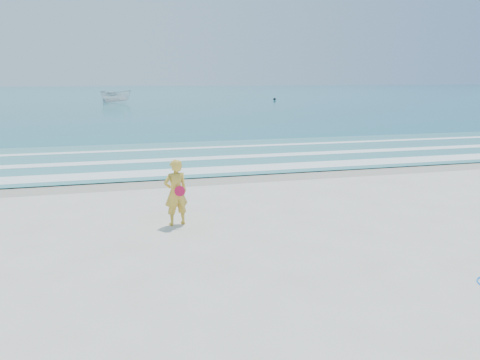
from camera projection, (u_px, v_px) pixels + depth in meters
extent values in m
plane|color=silver|center=(284.00, 271.00, 9.27)|extent=(400.00, 400.00, 0.00)
cube|color=#B2A893|center=(202.00, 179.00, 17.76)|extent=(400.00, 2.40, 0.00)
cube|color=#19727F|center=(127.00, 94.00, 108.34)|extent=(400.00, 190.00, 0.04)
cube|color=#59B7AD|center=(183.00, 156.00, 22.47)|extent=(400.00, 10.00, 0.01)
cube|color=white|center=(196.00, 171.00, 18.98)|extent=(400.00, 1.40, 0.01)
cube|color=white|center=(186.00, 159.00, 21.71)|extent=(400.00, 0.90, 0.01)
cube|color=white|center=(176.00, 149.00, 24.83)|extent=(400.00, 0.60, 0.01)
imported|color=silver|center=(116.00, 96.00, 70.54)|extent=(5.28, 3.77, 1.91)
sphere|color=black|center=(275.00, 99.00, 76.69)|extent=(0.44, 0.44, 0.44)
imported|color=gold|center=(176.00, 192.00, 12.04)|extent=(0.71, 0.55, 1.73)
cylinder|color=red|center=(180.00, 191.00, 11.88)|extent=(0.27, 0.08, 0.27)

